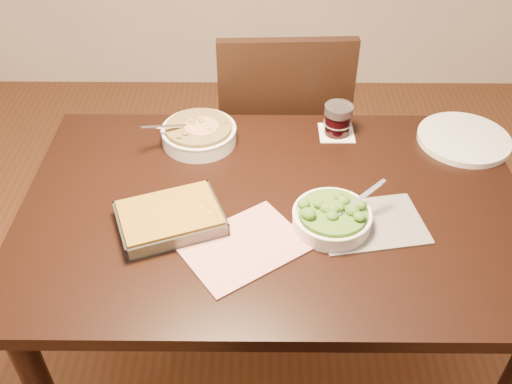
{
  "coord_description": "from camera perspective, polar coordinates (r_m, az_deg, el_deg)",
  "views": [
    {
      "loc": [
        -0.04,
        -1.18,
        1.79
      ],
      "look_at": [
        -0.05,
        -0.01,
        0.8
      ],
      "focal_mm": 40.0,
      "sensor_mm": 36.0,
      "label": 1
    }
  ],
  "objects": [
    {
      "name": "magazine_a",
      "position": [
        1.45,
        -1.24,
        -5.47
      ],
      "size": [
        0.37,
        0.35,
        0.01
      ],
      "primitive_type": "cube",
      "rotation": [
        0.0,
        0.0,
        0.61
      ],
      "color": "#B73443",
      "rests_on": "table"
    },
    {
      "name": "table",
      "position": [
        1.64,
        1.82,
        -3.66
      ],
      "size": [
        1.4,
        0.9,
        0.75
      ],
      "color": "black",
      "rests_on": "ground"
    },
    {
      "name": "dinner_plate",
      "position": [
        1.91,
        20.06,
        5.01
      ],
      "size": [
        0.29,
        0.29,
        0.02
      ],
      "primitive_type": "cylinder",
      "color": "silver",
      "rests_on": "table"
    },
    {
      "name": "ground",
      "position": [
        2.14,
        1.45,
        -16.35
      ],
      "size": [
        4.0,
        4.0,
        0.0
      ],
      "primitive_type": "plane",
      "color": "#4C2F15",
      "rests_on": "ground"
    },
    {
      "name": "baking_dish",
      "position": [
        1.51,
        -8.59,
        -2.63
      ],
      "size": [
        0.32,
        0.28,
        0.05
      ],
      "rotation": [
        0.0,
        0.0,
        0.36
      ],
      "color": "silver",
      "rests_on": "table"
    },
    {
      "name": "stew_bowl",
      "position": [
        1.79,
        -5.72,
        5.87
      ],
      "size": [
        0.24,
        0.24,
        0.09
      ],
      "color": "white",
      "rests_on": "table"
    },
    {
      "name": "coaster",
      "position": [
        1.86,
        8.04,
        5.88
      ],
      "size": [
        0.11,
        0.11,
        0.0
      ],
      "primitive_type": "cube",
      "color": "white",
      "rests_on": "table"
    },
    {
      "name": "chair_far",
      "position": [
        2.21,
        2.56,
        6.11
      ],
      "size": [
        0.48,
        0.48,
        0.99
      ],
      "rotation": [
        0.0,
        0.0,
        3.18
      ],
      "color": "black",
      "rests_on": "ground"
    },
    {
      "name": "magazine_b",
      "position": [
        1.54,
        11.38,
        -3.09
      ],
      "size": [
        0.31,
        0.24,
        0.0
      ],
      "primitive_type": "cube",
      "rotation": [
        0.0,
        0.0,
        0.17
      ],
      "color": "#2B2A32",
      "rests_on": "table"
    },
    {
      "name": "wine_tumbler",
      "position": [
        1.83,
        8.19,
        7.26
      ],
      "size": [
        0.09,
        0.09,
        0.1
      ],
      "color": "black",
      "rests_on": "coaster"
    },
    {
      "name": "broccoli_bowl",
      "position": [
        1.5,
        7.6,
        -2.53
      ],
      "size": [
        0.22,
        0.21,
        0.08
      ],
      "color": "white",
      "rests_on": "table"
    }
  ]
}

